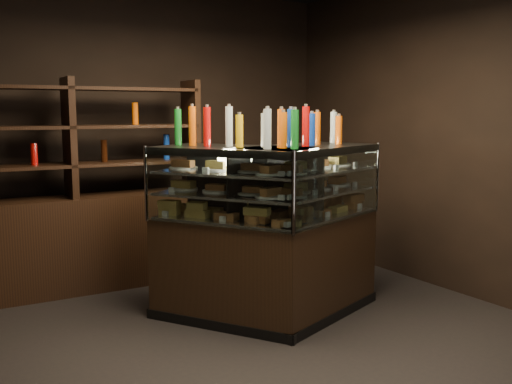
% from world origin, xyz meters
% --- Properties ---
extents(ground, '(5.00, 5.00, 0.00)m').
position_xyz_m(ground, '(0.00, 0.00, 0.00)').
color(ground, black).
rests_on(ground, ground).
extents(room_shell, '(5.02, 5.02, 3.01)m').
position_xyz_m(room_shell, '(0.00, 0.00, 1.94)').
color(room_shell, black).
rests_on(room_shell, ground).
extents(display_case, '(1.92, 1.45, 1.42)m').
position_xyz_m(display_case, '(0.67, 0.52, 0.48)').
color(display_case, black).
rests_on(display_case, ground).
extents(food_display, '(1.58, 1.10, 0.44)m').
position_xyz_m(food_display, '(0.67, 0.51, 1.08)').
color(food_display, '#BA7D42').
rests_on(food_display, display_case).
extents(bottles_top, '(1.42, 0.96, 0.30)m').
position_xyz_m(bottles_top, '(0.67, 0.52, 1.56)').
color(bottles_top, black).
rests_on(bottles_top, display_case).
extents(potted_conifer, '(0.32, 0.32, 0.68)m').
position_xyz_m(potted_conifer, '(0.98, 0.57, 0.39)').
color(potted_conifer, black).
rests_on(potted_conifer, ground).
extents(back_shelving, '(2.49, 0.53, 2.00)m').
position_xyz_m(back_shelving, '(-0.54, 2.05, 0.61)').
color(back_shelving, black).
rests_on(back_shelving, ground).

